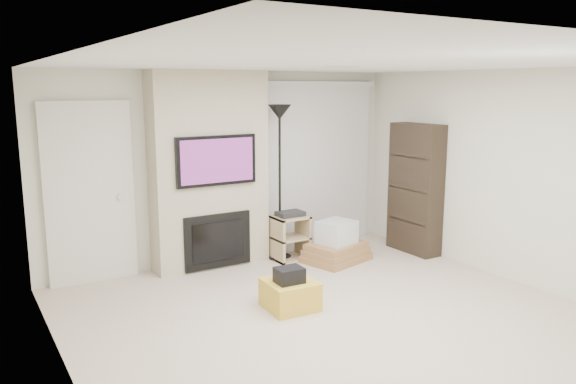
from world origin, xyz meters
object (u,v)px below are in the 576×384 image
av_stand (290,234)px  bookshelf (415,189)px  floor_lamp (280,138)px  box_stack (336,246)px  ottoman (290,294)px

av_stand → bookshelf: 1.87m
floor_lamp → box_stack: floor_lamp is taller
box_stack → ottoman: bearing=-142.3°
floor_lamp → av_stand: (0.09, -0.11, -1.28)m
bookshelf → av_stand: bearing=161.1°
ottoman → floor_lamp: size_ratio=0.24×
floor_lamp → av_stand: floor_lamp is taller
av_stand → bookshelf: bookshelf is taller
ottoman → av_stand: size_ratio=0.76×
av_stand → ottoman: bearing=-121.7°
floor_lamp → bookshelf: 2.05m
av_stand → box_stack: bearing=-38.5°
floor_lamp → av_stand: bearing=-50.9°
floor_lamp → bookshelf: (1.78, -0.69, -0.73)m
floor_lamp → box_stack: size_ratio=2.19×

